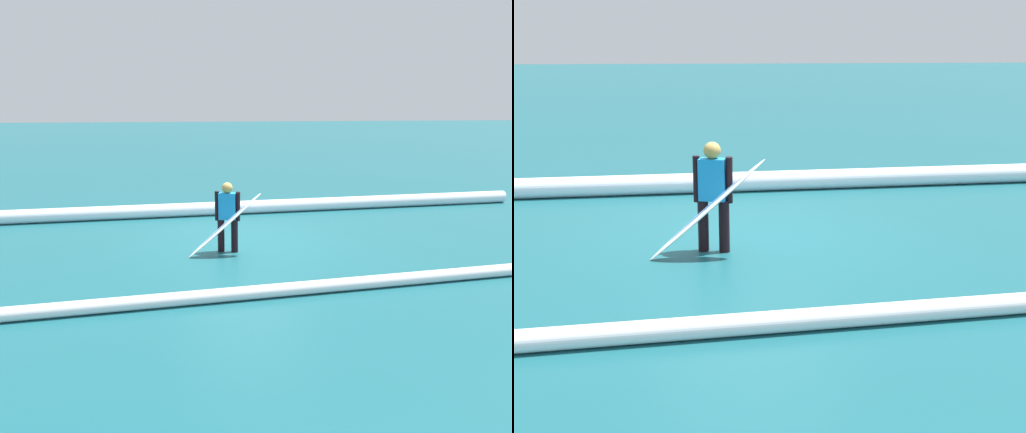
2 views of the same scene
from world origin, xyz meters
TOP-DOWN VIEW (x-y plane):
  - ground_plane at (0.00, 0.00)m, footprint 183.36×183.36m
  - surfer at (0.54, 0.66)m, footprint 0.50×0.29m
  - surfboard at (0.63, 0.95)m, footprint 1.50×0.27m
  - wave_crest_foreground at (-1.15, -3.11)m, footprint 14.97×0.85m
  - wave_crest_midground at (-1.33, 3.29)m, footprint 20.00×1.47m

SIDE VIEW (x-z plane):
  - ground_plane at x=0.00m, z-range 0.00..0.00m
  - wave_crest_midground at x=-1.33m, z-range 0.00..0.21m
  - wave_crest_foreground at x=-1.15m, z-range 0.00..0.36m
  - surfboard at x=0.63m, z-range -0.02..1.27m
  - surfer at x=0.54m, z-range 0.09..1.53m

